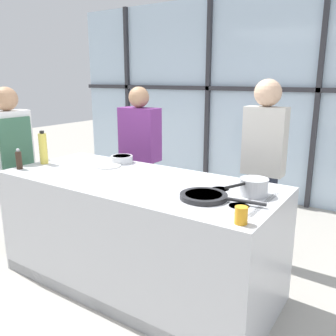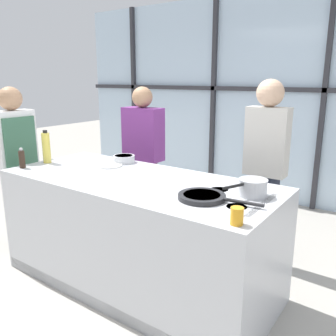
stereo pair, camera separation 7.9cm
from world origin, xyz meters
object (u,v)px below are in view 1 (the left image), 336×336
(white_plate, at_px, (107,166))
(juice_glass_near, at_px, (241,215))
(spectator_center_left, at_px, (263,158))
(pepper_grinder, at_px, (19,160))
(saucepan, at_px, (254,186))
(mixing_bowl, at_px, (122,159))
(frying_pan, at_px, (205,196))
(oil_bottle, at_px, (43,148))
(chef, at_px, (13,158))
(spectator_far_left, at_px, (140,151))

(white_plate, xyz_separation_m, juice_glass_near, (1.49, -0.55, 0.04))
(spectator_center_left, relative_size, pepper_grinder, 9.20)
(saucepan, bearing_deg, mixing_bowl, 170.26)
(white_plate, relative_size, mixing_bowl, 1.14)
(spectator_center_left, bearing_deg, frying_pan, 88.79)
(oil_bottle, xyz_separation_m, pepper_grinder, (-0.01, -0.25, -0.06))
(chef, relative_size, white_plate, 6.88)
(chef, distance_m, spectator_far_left, 1.30)
(white_plate, bearing_deg, pepper_grinder, -140.42)
(spectator_far_left, xyz_separation_m, frying_pan, (1.38, -1.07, 0.04))
(saucepan, relative_size, pepper_grinder, 1.87)
(frying_pan, xyz_separation_m, saucepan, (0.24, 0.25, 0.05))
(oil_bottle, relative_size, pepper_grinder, 1.67)
(frying_pan, height_order, pepper_grinder, pepper_grinder)
(frying_pan, distance_m, juice_glass_near, 0.44)
(saucepan, height_order, pepper_grinder, pepper_grinder)
(white_plate, distance_m, oil_bottle, 0.63)
(oil_bottle, height_order, juice_glass_near, oil_bottle)
(spectator_far_left, xyz_separation_m, white_plate, (0.24, -0.78, 0.03))
(spectator_far_left, bearing_deg, frying_pan, 142.03)
(mixing_bowl, distance_m, pepper_grinder, 0.90)
(mixing_bowl, distance_m, juice_glass_near, 1.66)
(juice_glass_near, bearing_deg, spectator_far_left, 142.47)
(frying_pan, bearing_deg, oil_bottle, 177.96)
(spectator_far_left, bearing_deg, saucepan, 152.86)
(chef, xyz_separation_m, white_plate, (0.99, 0.29, -0.00))
(saucepan, height_order, oil_bottle, oil_bottle)
(frying_pan, distance_m, white_plate, 1.17)
(white_plate, bearing_deg, chef, -163.76)
(oil_bottle, bearing_deg, chef, -172.25)
(spectator_far_left, xyz_separation_m, oil_bottle, (-0.33, -1.01, 0.16))
(spectator_far_left, bearing_deg, oil_bottle, 71.82)
(oil_bottle, bearing_deg, mixing_bowl, 35.84)
(mixing_bowl, relative_size, oil_bottle, 0.67)
(frying_pan, relative_size, saucepan, 1.66)
(white_plate, xyz_separation_m, oil_bottle, (-0.57, -0.23, 0.14))
(chef, height_order, white_plate, chef)
(spectator_center_left, bearing_deg, oil_bottle, 30.33)
(white_plate, xyz_separation_m, pepper_grinder, (-0.58, -0.48, 0.08))
(white_plate, height_order, pepper_grinder, pepper_grinder)
(chef, xyz_separation_m, mixing_bowl, (0.99, 0.48, 0.03))
(pepper_grinder, distance_m, juice_glass_near, 2.08)
(spectator_far_left, relative_size, spectator_center_left, 0.95)
(pepper_grinder, bearing_deg, frying_pan, 6.34)
(chef, relative_size, spectator_center_left, 0.96)
(spectator_center_left, xyz_separation_m, oil_bottle, (-1.73, -1.01, 0.07))
(spectator_far_left, distance_m, white_plate, 0.82)
(spectator_far_left, xyz_separation_m, mixing_bowl, (0.25, -0.59, 0.05))
(juice_glass_near, bearing_deg, mixing_bowl, 153.59)
(chef, relative_size, frying_pan, 2.84)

